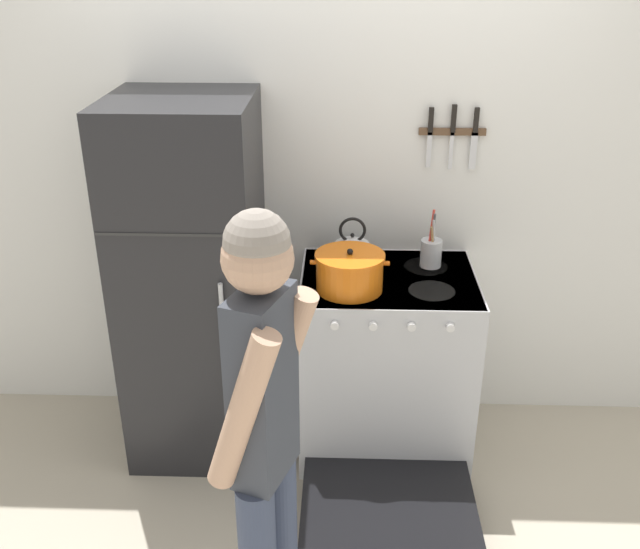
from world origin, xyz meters
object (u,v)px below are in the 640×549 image
(refrigerator, at_px, (193,285))
(dutch_oven_pot, at_px, (350,272))
(person, at_px, (265,436))
(tea_kettle, at_px, (352,250))
(utensil_jar, at_px, (431,252))
(stove_range, at_px, (385,367))

(refrigerator, distance_m, dutch_oven_pot, 0.76)
(dutch_oven_pot, relative_size, person, 0.21)
(person, bearing_deg, tea_kettle, 8.41)
(refrigerator, height_order, utensil_jar, refrigerator)
(tea_kettle, bearing_deg, refrigerator, -170.11)
(refrigerator, bearing_deg, tea_kettle, 9.89)
(refrigerator, relative_size, utensil_jar, 6.15)
(stove_range, xyz_separation_m, person, (-0.44, -1.19, 0.51))
(stove_range, xyz_separation_m, tea_kettle, (-0.17, 0.17, 0.54))
(refrigerator, distance_m, utensil_jar, 1.13)
(dutch_oven_pot, distance_m, person, 1.13)
(refrigerator, relative_size, dutch_oven_pot, 4.99)
(stove_range, xyz_separation_m, dutch_oven_pot, (-0.18, -0.09, 0.55))
(dutch_oven_pot, relative_size, utensil_jar, 1.23)
(utensil_jar, bearing_deg, dutch_oven_pot, -145.52)
(dutch_oven_pot, xyz_separation_m, tea_kettle, (0.01, 0.26, -0.01))
(stove_range, relative_size, tea_kettle, 5.70)
(utensil_jar, height_order, person, person)
(refrigerator, bearing_deg, dutch_oven_pot, -10.02)
(refrigerator, height_order, person, refrigerator)
(utensil_jar, xyz_separation_m, person, (-0.65, -1.37, -0.03))
(stove_range, relative_size, dutch_oven_pot, 3.99)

